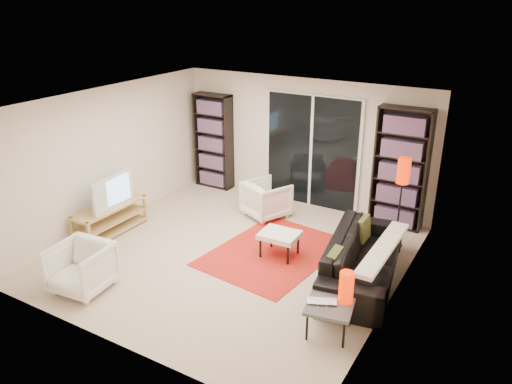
# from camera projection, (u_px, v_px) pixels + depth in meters

# --- Properties ---
(floor) EXTENTS (5.00, 5.00, 0.00)m
(floor) POSITION_uv_depth(u_px,v_px,m) (233.00, 254.00, 7.85)
(floor) COLOR beige
(floor) RESTS_ON ground
(wall_back) EXTENTS (5.00, 0.02, 2.40)m
(wall_back) POSITION_uv_depth(u_px,v_px,m) (303.00, 142.00, 9.40)
(wall_back) COLOR #EFE2CD
(wall_back) RESTS_ON ground
(wall_front) EXTENTS (5.00, 0.02, 2.40)m
(wall_front) POSITION_uv_depth(u_px,v_px,m) (106.00, 254.00, 5.40)
(wall_front) COLOR #EFE2CD
(wall_front) RESTS_ON ground
(wall_left) EXTENTS (0.02, 5.00, 2.40)m
(wall_left) POSITION_uv_depth(u_px,v_px,m) (109.00, 157.00, 8.57)
(wall_left) COLOR #EFE2CD
(wall_left) RESTS_ON ground
(wall_right) EXTENTS (0.02, 5.00, 2.40)m
(wall_right) POSITION_uv_depth(u_px,v_px,m) (399.00, 219.00, 6.23)
(wall_right) COLOR #EFE2CD
(wall_right) RESTS_ON ground
(ceiling) EXTENTS (5.00, 5.00, 0.02)m
(ceiling) POSITION_uv_depth(u_px,v_px,m) (230.00, 103.00, 6.95)
(ceiling) COLOR white
(ceiling) RESTS_ON wall_back
(sliding_door) EXTENTS (1.92, 0.08, 2.16)m
(sliding_door) POSITION_uv_depth(u_px,v_px,m) (312.00, 152.00, 9.34)
(sliding_door) COLOR white
(sliding_door) RESTS_ON ground
(bookshelf_left) EXTENTS (0.80, 0.30, 1.95)m
(bookshelf_left) POSITION_uv_depth(u_px,v_px,m) (213.00, 141.00, 10.26)
(bookshelf_left) COLOR black
(bookshelf_left) RESTS_ON ground
(bookshelf_right) EXTENTS (0.90, 0.30, 2.10)m
(bookshelf_right) POSITION_uv_depth(u_px,v_px,m) (400.00, 169.00, 8.44)
(bookshelf_right) COLOR black
(bookshelf_right) RESTS_ON ground
(tv_stand) EXTENTS (0.44, 1.37, 0.50)m
(tv_stand) POSITION_uv_depth(u_px,v_px,m) (111.00, 219.00, 8.44)
(tv_stand) COLOR tan
(tv_stand) RESTS_ON floor
(tv) EXTENTS (0.23, 0.98, 0.56)m
(tv) POSITION_uv_depth(u_px,v_px,m) (108.00, 191.00, 8.24)
(tv) COLOR black
(tv) RESTS_ON tv_stand
(rug) EXTENTS (1.88, 2.39, 0.01)m
(rug) POSITION_uv_depth(u_px,v_px,m) (273.00, 252.00, 7.89)
(rug) COLOR red
(rug) RESTS_ON floor
(sofa) EXTENTS (1.26, 2.40, 0.67)m
(sofa) POSITION_uv_depth(u_px,v_px,m) (363.00, 258.00, 7.06)
(sofa) COLOR black
(sofa) RESTS_ON floor
(armchair_back) EXTENTS (0.95, 0.96, 0.66)m
(armchair_back) POSITION_uv_depth(u_px,v_px,m) (266.00, 199.00, 9.07)
(armchair_back) COLOR white
(armchair_back) RESTS_ON floor
(armchair_front) EXTENTS (0.79, 0.81, 0.68)m
(armchair_front) POSITION_uv_depth(u_px,v_px,m) (81.00, 268.00, 6.80)
(armchair_front) COLOR white
(armchair_front) RESTS_ON floor
(ottoman) EXTENTS (0.60, 0.50, 0.40)m
(ottoman) POSITION_uv_depth(u_px,v_px,m) (280.00, 236.00, 7.67)
(ottoman) COLOR white
(ottoman) RESTS_ON floor
(side_table) EXTENTS (0.64, 0.64, 0.40)m
(side_table) POSITION_uv_depth(u_px,v_px,m) (330.00, 307.00, 5.91)
(side_table) COLOR #4C4C51
(side_table) RESTS_ON floor
(laptop) EXTENTS (0.42, 0.35, 0.03)m
(laptop) POSITION_uv_depth(u_px,v_px,m) (322.00, 304.00, 5.88)
(laptop) COLOR silver
(laptop) RESTS_ON side_table
(table_lamp) EXTENTS (0.18, 0.18, 0.40)m
(table_lamp) POSITION_uv_depth(u_px,v_px,m) (346.00, 287.00, 5.88)
(table_lamp) COLOR #F22500
(table_lamp) RESTS_ON side_table
(floor_lamp) EXTENTS (0.22, 0.22, 1.49)m
(floor_lamp) POSITION_uv_depth(u_px,v_px,m) (403.00, 179.00, 7.69)
(floor_lamp) COLOR black
(floor_lamp) RESTS_ON floor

